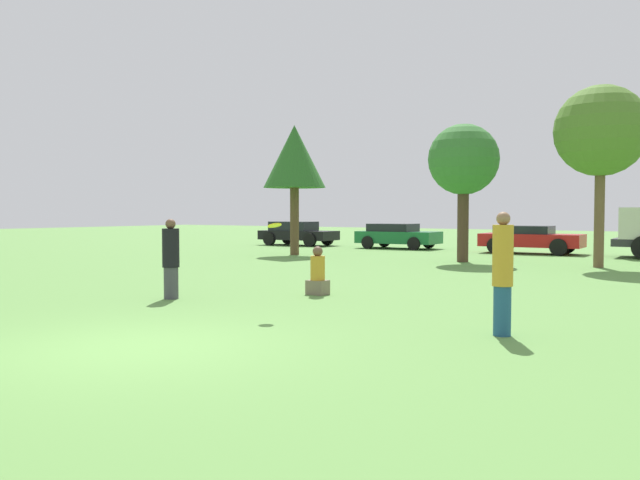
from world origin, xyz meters
TOP-DOWN VIEW (x-y plane):
  - ground_plane at (0.00, 0.00)m, footprint 120.00×120.00m
  - person_thrower at (-3.30, 3.78)m, footprint 0.36×0.36m
  - person_catcher at (3.88, 3.63)m, footprint 0.31×0.31m
  - frisbee at (-0.18, 3.34)m, footprint 0.26×0.25m
  - bystander_sitting at (-1.12, 6.10)m, footprint 0.43×0.36m
  - tree_0 at (-9.45, 16.64)m, footprint 2.64×2.64m
  - tree_1 at (-2.02, 16.94)m, footprint 2.59×2.59m
  - tree_2 at (2.62, 17.13)m, footprint 2.98×2.98m
  - parked_car_black at (-14.02, 23.13)m, footprint 4.30×2.12m
  - parked_car_green at (-8.04, 23.42)m, footprint 4.07×2.16m
  - parked_car_red at (-1.37, 23.12)m, footprint 4.35×2.09m

SIDE VIEW (x-z plane):
  - ground_plane at x=0.00m, z-range 0.00..0.00m
  - bystander_sitting at x=-1.12m, z-range -0.09..0.99m
  - parked_car_green at x=-8.04m, z-range 0.04..1.28m
  - parked_car_red at x=-1.37m, z-range 0.06..1.28m
  - parked_car_black at x=-14.02m, z-range 0.04..1.34m
  - person_thrower at x=-3.30m, z-range 0.00..1.69m
  - person_catcher at x=3.88m, z-range 0.02..1.86m
  - frisbee at x=-0.18m, z-range 1.54..1.66m
  - tree_1 at x=-2.02m, z-range 1.17..6.21m
  - tree_0 at x=-9.45m, z-range 1.37..6.88m
  - tree_2 at x=2.62m, z-range 1.47..7.45m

